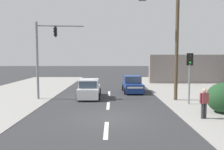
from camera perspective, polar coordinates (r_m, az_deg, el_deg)
name	(u,v)px	position (r m, az deg, el deg)	size (l,w,h in m)	color
ground_plane	(107,118)	(12.09, -1.27, -11.08)	(140.00, 140.00, 0.00)	#303033
lane_dash_near	(106,130)	(10.18, -1.52, -14.11)	(0.20, 2.40, 0.01)	silver
lane_dash_mid	(108,105)	(15.00, -1.01, -7.95)	(0.20, 2.40, 0.01)	silver
lane_dash_far	(109,93)	(19.91, -0.76, -4.81)	(0.20, 2.40, 0.01)	silver
utility_pole_midground_right	(176,25)	(17.36, 16.28, 12.46)	(3.78, 0.45, 10.64)	#4C3D2B
traffic_signal_mast	(44,50)	(17.84, -17.30, 6.23)	(3.68, 0.47, 6.00)	slate
pedestal_signal_right_kerb	(190,70)	(15.97, 19.63, 1.29)	(0.44, 0.29, 3.56)	slate
shopfront_wall_far	(197,69)	(29.69, 21.21, 1.49)	(12.00, 1.00, 3.60)	gray
hatchback_crossing_left	(89,89)	(17.74, -5.95, -3.72)	(1.84, 3.67, 1.53)	silver
hatchback_kerbside_parked	(132,85)	(20.65, 5.36, -2.53)	(1.88, 3.69, 1.53)	navy
pedestrian_at_kerb	(204,102)	(12.65, 22.93, -6.44)	(0.54, 0.31, 1.63)	#333338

